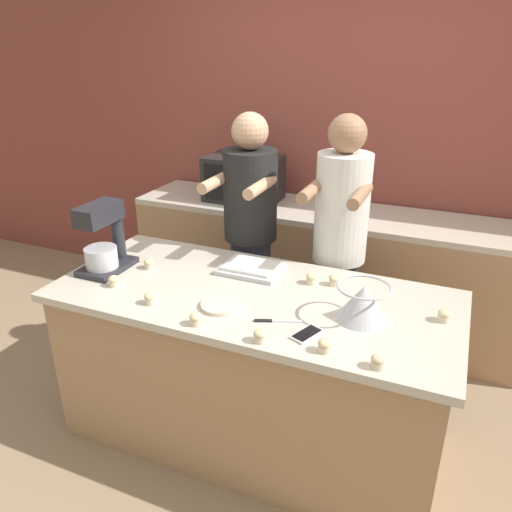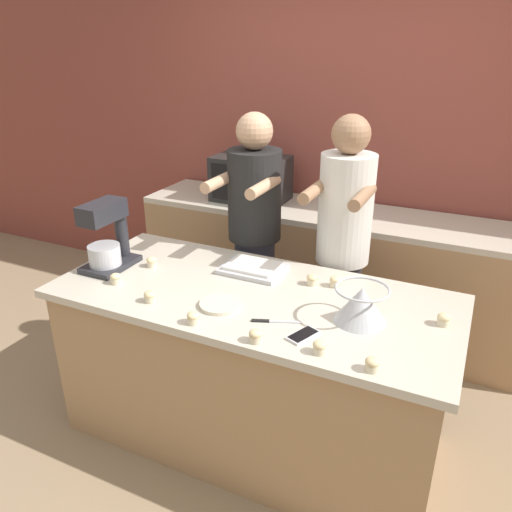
{
  "view_description": "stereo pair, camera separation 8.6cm",
  "coord_description": "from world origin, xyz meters",
  "px_view_note": "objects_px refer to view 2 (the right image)",
  "views": [
    {
      "loc": [
        0.87,
        -1.99,
        2.03
      ],
      "look_at": [
        0.0,
        0.04,
        1.06
      ],
      "focal_mm": 35.0,
      "sensor_mm": 36.0,
      "label": 1
    },
    {
      "loc": [
        0.95,
        -1.96,
        2.03
      ],
      "look_at": [
        0.0,
        0.04,
        1.06
      ],
      "focal_mm": 35.0,
      "sensor_mm": 36.0,
      "label": 2
    }
  ],
  "objects_px": {
    "cupcake_6": "(256,336)",
    "person_right": "(342,255)",
    "mixing_bowl": "(361,304)",
    "cupcake_4": "(150,296)",
    "microwave_oven": "(251,178)",
    "cell_phone": "(303,335)",
    "knife": "(273,321)",
    "cupcake_0": "(335,281)",
    "cupcake_5": "(372,364)",
    "cupcake_1": "(444,319)",
    "stand_mixer": "(107,239)",
    "cupcake_3": "(116,278)",
    "cupcake_2": "(152,262)",
    "small_plate": "(220,304)",
    "baking_tray": "(253,268)",
    "person_left": "(254,242)",
    "cupcake_7": "(320,347)",
    "cupcake_9": "(312,279)",
    "cupcake_8": "(193,318)"
  },
  "relations": [
    {
      "from": "cupcake_9",
      "to": "cupcake_6",
      "type": "bearing_deg",
      "value": -93.47
    },
    {
      "from": "stand_mixer",
      "to": "microwave_oven",
      "type": "relative_size",
      "value": 0.7
    },
    {
      "from": "cell_phone",
      "to": "cupcake_7",
      "type": "distance_m",
      "value": 0.13
    },
    {
      "from": "cell_phone",
      "to": "cupcake_4",
      "type": "relative_size",
      "value": 2.84
    },
    {
      "from": "knife",
      "to": "cupcake_4",
      "type": "bearing_deg",
      "value": -172.5
    },
    {
      "from": "baking_tray",
      "to": "cupcake_5",
      "type": "xyz_separation_m",
      "value": [
        0.78,
        -0.6,
        0.01
      ]
    },
    {
      "from": "cupcake_4",
      "to": "cupcake_9",
      "type": "bearing_deg",
      "value": 38.22
    },
    {
      "from": "person_left",
      "to": "cell_phone",
      "type": "distance_m",
      "value": 1.09
    },
    {
      "from": "cupcake_0",
      "to": "person_right",
      "type": "bearing_deg",
      "value": 101.18
    },
    {
      "from": "cupcake_3",
      "to": "cupcake_7",
      "type": "relative_size",
      "value": 1.0
    },
    {
      "from": "stand_mixer",
      "to": "cell_phone",
      "type": "distance_m",
      "value": 1.22
    },
    {
      "from": "microwave_oven",
      "to": "cell_phone",
      "type": "height_order",
      "value": "microwave_oven"
    },
    {
      "from": "cupcake_4",
      "to": "microwave_oven",
      "type": "bearing_deg",
      "value": 98.39
    },
    {
      "from": "small_plate",
      "to": "cupcake_2",
      "type": "distance_m",
      "value": 0.6
    },
    {
      "from": "cupcake_0",
      "to": "mixing_bowl",
      "type": "bearing_deg",
      "value": -54.36
    },
    {
      "from": "cupcake_0",
      "to": "cupcake_1",
      "type": "height_order",
      "value": "same"
    },
    {
      "from": "cupcake_1",
      "to": "cupcake_8",
      "type": "bearing_deg",
      "value": -155.36
    },
    {
      "from": "cupcake_2",
      "to": "cupcake_9",
      "type": "relative_size",
      "value": 1.0
    },
    {
      "from": "cell_phone",
      "to": "cupcake_1",
      "type": "bearing_deg",
      "value": 33.66
    },
    {
      "from": "cupcake_0",
      "to": "cupcake_1",
      "type": "distance_m",
      "value": 0.56
    },
    {
      "from": "stand_mixer",
      "to": "cupcake_3",
      "type": "xyz_separation_m",
      "value": [
        0.16,
        -0.15,
        -0.14
      ]
    },
    {
      "from": "person_left",
      "to": "small_plate",
      "type": "distance_m",
      "value": 0.82
    },
    {
      "from": "person_left",
      "to": "microwave_oven",
      "type": "bearing_deg",
      "value": 117.42
    },
    {
      "from": "small_plate",
      "to": "cupcake_7",
      "type": "relative_size",
      "value": 3.45
    },
    {
      "from": "cupcake_4",
      "to": "cupcake_8",
      "type": "distance_m",
      "value": 0.3
    },
    {
      "from": "cupcake_6",
      "to": "mixing_bowl",
      "type": "bearing_deg",
      "value": 45.17
    },
    {
      "from": "mixing_bowl",
      "to": "cupcake_4",
      "type": "bearing_deg",
      "value": -164.98
    },
    {
      "from": "cupcake_0",
      "to": "cupcake_2",
      "type": "relative_size",
      "value": 1.0
    },
    {
      "from": "microwave_oven",
      "to": "small_plate",
      "type": "xyz_separation_m",
      "value": [
        0.55,
        -1.47,
        -0.19
      ]
    },
    {
      "from": "cupcake_3",
      "to": "cupcake_6",
      "type": "bearing_deg",
      "value": -11.49
    },
    {
      "from": "mixing_bowl",
      "to": "cupcake_7",
      "type": "bearing_deg",
      "value": -104.58
    },
    {
      "from": "stand_mixer",
      "to": "cupcake_7",
      "type": "height_order",
      "value": "stand_mixer"
    },
    {
      "from": "small_plate",
      "to": "cupcake_3",
      "type": "bearing_deg",
      "value": -177.84
    },
    {
      "from": "cupcake_7",
      "to": "cupcake_8",
      "type": "relative_size",
      "value": 1.0
    },
    {
      "from": "cupcake_2",
      "to": "person_left",
      "type": "bearing_deg",
      "value": 58.81
    },
    {
      "from": "knife",
      "to": "cupcake_5",
      "type": "height_order",
      "value": "cupcake_5"
    },
    {
      "from": "cupcake_7",
      "to": "cupcake_1",
      "type": "bearing_deg",
      "value": 45.92
    },
    {
      "from": "cupcake_3",
      "to": "cupcake_4",
      "type": "bearing_deg",
      "value": -16.88
    },
    {
      "from": "cupcake_1",
      "to": "cupcake_6",
      "type": "height_order",
      "value": "same"
    },
    {
      "from": "stand_mixer",
      "to": "cupcake_3",
      "type": "height_order",
      "value": "stand_mixer"
    },
    {
      "from": "cupcake_2",
      "to": "cupcake_4",
      "type": "height_order",
      "value": "same"
    },
    {
      "from": "cupcake_1",
      "to": "cupcake_8",
      "type": "height_order",
      "value": "same"
    },
    {
      "from": "cupcake_5",
      "to": "small_plate",
      "type": "bearing_deg",
      "value": 166.05
    },
    {
      "from": "knife",
      "to": "cupcake_0",
      "type": "distance_m",
      "value": 0.47
    },
    {
      "from": "cupcake_5",
      "to": "knife",
      "type": "bearing_deg",
      "value": 161.24
    },
    {
      "from": "cupcake_6",
      "to": "person_right",
      "type": "bearing_deg",
      "value": 85.81
    },
    {
      "from": "stand_mixer",
      "to": "small_plate",
      "type": "bearing_deg",
      "value": -9.33
    },
    {
      "from": "stand_mixer",
      "to": "cupcake_0",
      "type": "xyz_separation_m",
      "value": [
        1.18,
        0.3,
        -0.14
      ]
    },
    {
      "from": "stand_mixer",
      "to": "cell_phone",
      "type": "relative_size",
      "value": 2.33
    },
    {
      "from": "cupcake_5",
      "to": "cupcake_1",
      "type": "bearing_deg",
      "value": 65.88
    }
  ]
}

